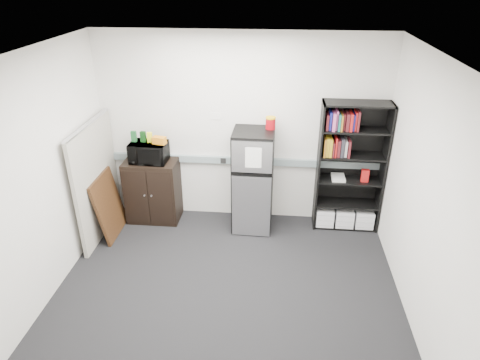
{
  "coord_description": "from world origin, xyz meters",
  "views": [
    {
      "loc": [
        0.52,
        -3.88,
        3.42
      ],
      "look_at": [
        0.07,
        0.9,
        1.0
      ],
      "focal_mm": 32.0,
      "sensor_mm": 36.0,
      "label": 1
    }
  ],
  "objects_px": {
    "cubicle_partition": "(97,180)",
    "cabinet": "(153,190)",
    "microwave": "(149,152)",
    "refrigerator": "(253,181)",
    "bookshelf": "(350,169)"
  },
  "relations": [
    {
      "from": "cubicle_partition",
      "to": "cabinet",
      "type": "bearing_deg",
      "value": 33.74
    },
    {
      "from": "bookshelf",
      "to": "microwave",
      "type": "distance_m",
      "value": 2.8
    },
    {
      "from": "bookshelf",
      "to": "microwave",
      "type": "height_order",
      "value": "bookshelf"
    },
    {
      "from": "cabinet",
      "to": "microwave",
      "type": "relative_size",
      "value": 1.84
    },
    {
      "from": "cubicle_partition",
      "to": "refrigerator",
      "type": "distance_m",
      "value": 2.13
    },
    {
      "from": "cubicle_partition",
      "to": "cabinet",
      "type": "height_order",
      "value": "cubicle_partition"
    },
    {
      "from": "cubicle_partition",
      "to": "cabinet",
      "type": "relative_size",
      "value": 1.73
    },
    {
      "from": "microwave",
      "to": "refrigerator",
      "type": "xyz_separation_m",
      "value": [
        1.47,
        -0.06,
        -0.35
      ]
    },
    {
      "from": "cubicle_partition",
      "to": "microwave",
      "type": "xyz_separation_m",
      "value": [
        0.63,
        0.4,
        0.27
      ]
    },
    {
      "from": "refrigerator",
      "to": "cabinet",
      "type": "bearing_deg",
      "value": 178.11
    },
    {
      "from": "cabinet",
      "to": "microwave",
      "type": "height_order",
      "value": "microwave"
    },
    {
      "from": "bookshelf",
      "to": "cubicle_partition",
      "type": "distance_m",
      "value": 3.46
    },
    {
      "from": "cabinet",
      "to": "microwave",
      "type": "distance_m",
      "value": 0.61
    },
    {
      "from": "refrigerator",
      "to": "cubicle_partition",
      "type": "bearing_deg",
      "value": -169.53
    },
    {
      "from": "bookshelf",
      "to": "microwave",
      "type": "relative_size",
      "value": 3.62
    }
  ]
}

